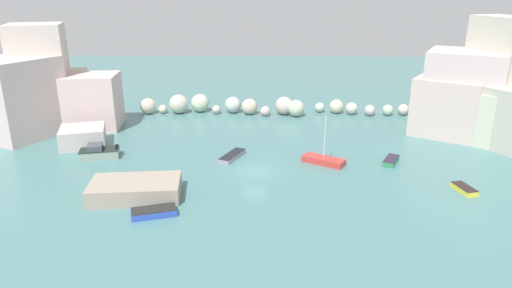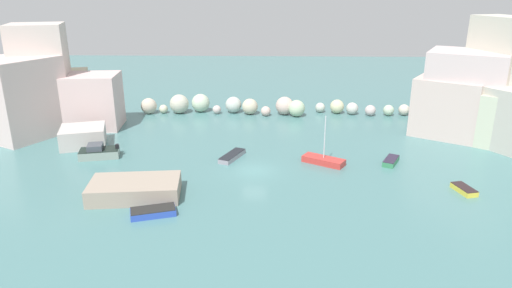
% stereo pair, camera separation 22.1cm
% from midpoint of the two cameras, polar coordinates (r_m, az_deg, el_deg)
% --- Properties ---
extents(cove_water, '(160.00, 160.00, 0.00)m').
position_cam_midpoint_polar(cove_water, '(46.74, -0.31, -3.35)').
color(cove_water, slate).
rests_on(cove_water, ground).
extents(cliff_headland_left, '(19.80, 16.61, 13.38)m').
position_cam_midpoint_polar(cliff_headland_left, '(65.13, -25.97, 5.38)').
color(cliff_headland_left, '#BDB3AD').
rests_on(cliff_headland_left, ground).
extents(cliff_headland_right, '(16.51, 18.93, 14.48)m').
position_cam_midpoint_polar(cliff_headland_right, '(62.49, 25.69, 5.21)').
color(cliff_headland_right, beige).
rests_on(cliff_headland_right, ground).
extents(rock_breakwater, '(39.19, 4.71, 2.78)m').
position_cam_midpoint_polar(rock_breakwater, '(67.26, -0.73, 4.75)').
color(rock_breakwater, beige).
rests_on(rock_breakwater, ground).
extents(stone_dock, '(8.33, 5.38, 1.50)m').
position_cam_midpoint_polar(stone_dock, '(42.30, -14.92, -5.44)').
color(stone_dock, gray).
rests_on(stone_dock, ground).
extents(moored_boat_0, '(3.94, 2.60, 0.61)m').
position_cam_midpoint_polar(moored_boat_0, '(38.87, -12.77, -8.26)').
color(moored_boat_0, '#2E4DB9').
rests_on(moored_boat_0, cove_water).
extents(moored_boat_1, '(4.63, 3.66, 5.24)m').
position_cam_midpoint_polar(moored_boat_1, '(49.01, 8.29, -2.01)').
color(moored_boat_1, '#C53731').
rests_on(moored_boat_1, cove_water).
extents(moored_boat_2, '(4.57, 3.10, 1.54)m').
position_cam_midpoint_polar(moored_boat_2, '(53.00, -19.11, -0.98)').
color(moored_boat_2, gray).
rests_on(moored_boat_2, cove_water).
extents(moored_boat_3, '(2.36, 3.15, 0.59)m').
position_cam_midpoint_polar(moored_boat_3, '(50.59, 16.33, -2.01)').
color(moored_boat_3, '#347E51').
rests_on(moored_boat_3, cove_water).
extents(moored_boat_4, '(1.75, 2.77, 0.53)m').
position_cam_midpoint_polar(moored_boat_4, '(46.14, 24.36, -5.12)').
color(moored_boat_4, yellow).
rests_on(moored_boat_4, cove_water).
extents(moored_boat_5, '(2.78, 4.35, 0.54)m').
position_cam_midpoint_polar(moored_boat_5, '(50.02, -3.11, -1.50)').
color(moored_boat_5, gray).
rests_on(moored_boat_5, cove_water).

